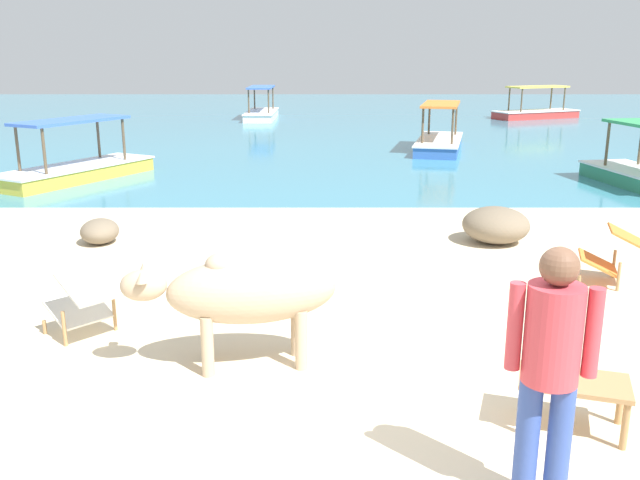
# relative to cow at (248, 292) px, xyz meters

# --- Properties ---
(sand_beach) EXTENTS (18.00, 14.00, 0.04)m
(sand_beach) POSITION_rel_cow_xyz_m (0.85, -0.72, -0.70)
(sand_beach) COLOR beige
(sand_beach) RESTS_ON ground
(water_surface) EXTENTS (60.00, 36.00, 0.03)m
(water_surface) POSITION_rel_cow_xyz_m (0.85, 21.28, -0.72)
(water_surface) COLOR teal
(water_surface) RESTS_ON ground
(cow) EXTENTS (1.84, 0.77, 1.03)m
(cow) POSITION_rel_cow_xyz_m (0.00, 0.00, 0.00)
(cow) COLOR tan
(cow) RESTS_ON sand_beach
(low_bench_table) EXTENTS (0.86, 0.65, 0.39)m
(low_bench_table) POSITION_rel_cow_xyz_m (2.44, -1.05, -0.35)
(low_bench_table) COLOR #A37A4C
(low_bench_table) RESTS_ON sand_beach
(bottle) EXTENTS (0.07, 0.07, 0.30)m
(bottle) POSITION_rel_cow_xyz_m (2.34, -1.13, -0.17)
(bottle) COLOR #A3C6D1
(bottle) RESTS_ON low_bench_table
(deck_chair_near) EXTENTS (0.92, 0.91, 0.68)m
(deck_chair_near) POSITION_rel_cow_xyz_m (-1.60, 0.63, -0.29)
(deck_chair_near) COLOR #A37A4C
(deck_chair_near) RESTS_ON sand_beach
(deck_chair_far) EXTENTS (0.89, 0.73, 0.68)m
(deck_chair_far) POSITION_rel_cow_xyz_m (4.05, 2.20, -0.29)
(deck_chair_far) COLOR #A37A4C
(deck_chair_far) RESTS_ON sand_beach
(person_standing) EXTENTS (0.50, 0.32, 1.62)m
(person_standing) POSITION_rel_cow_xyz_m (1.94, -1.93, 0.27)
(person_standing) COLOR #334C99
(person_standing) RESTS_ON sand_beach
(shore_rock_large) EXTENTS (0.61, 0.72, 0.35)m
(shore_rock_large) POSITION_rel_cow_xyz_m (-2.51, 3.99, -0.50)
(shore_rock_large) COLOR #756651
(shore_rock_large) RESTS_ON sand_beach
(shore_rock_medium) EXTENTS (1.17, 1.17, 0.51)m
(shore_rock_medium) POSITION_rel_cow_xyz_m (3.13, 4.02, -0.42)
(shore_rock_medium) COLOR #756651
(shore_rock_medium) RESTS_ON sand_beach
(boat_yellow) EXTENTS (2.78, 3.77, 1.29)m
(boat_yellow) POSITION_rel_cow_xyz_m (-4.59, 9.12, -0.43)
(boat_yellow) COLOR gold
(boat_yellow) RESTS_ON water_surface
(boat_blue) EXTENTS (1.96, 3.84, 1.29)m
(boat_blue) POSITION_rel_cow_xyz_m (3.94, 13.71, -0.43)
(boat_blue) COLOR #3866B7
(boat_blue) RESTS_ON water_surface
(boat_red) EXTENTS (3.83, 2.53, 1.29)m
(boat_red) POSITION_rel_cow_xyz_m (9.45, 23.18, -0.43)
(boat_red) COLOR #C63833
(boat_red) RESTS_ON water_surface
(boat_white) EXTENTS (1.20, 3.69, 1.29)m
(boat_white) POSITION_rel_cow_xyz_m (-1.74, 22.85, -0.43)
(boat_white) COLOR white
(boat_white) RESTS_ON water_surface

